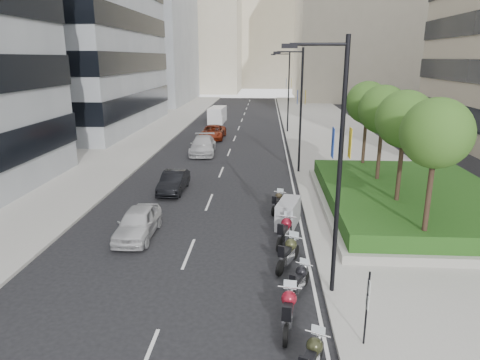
# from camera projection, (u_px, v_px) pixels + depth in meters

# --- Properties ---
(ground) EXTENTS (160.00, 160.00, 0.00)m
(ground) POSITION_uv_depth(u_px,v_px,m) (211.00, 305.00, 14.90)
(ground) COLOR black
(ground) RESTS_ON ground
(sidewalk_right) EXTENTS (10.00, 100.00, 0.15)m
(sidewalk_right) POSITION_uv_depth(u_px,v_px,m) (337.00, 142.00, 43.14)
(sidewalk_right) COLOR #9E9B93
(sidewalk_right) RESTS_ON ground
(sidewalk_left) EXTENTS (8.00, 100.00, 0.15)m
(sidewalk_left) POSITION_uv_depth(u_px,v_px,m) (132.00, 140.00, 44.36)
(sidewalk_left) COLOR #9E9B93
(sidewalk_left) RESTS_ON ground
(lane_edge) EXTENTS (0.12, 100.00, 0.01)m
(lane_edge) POSITION_uv_depth(u_px,v_px,m) (284.00, 142.00, 43.47)
(lane_edge) COLOR silver
(lane_edge) RESTS_ON ground
(lane_centre) EXTENTS (0.12, 100.00, 0.01)m
(lane_centre) POSITION_uv_depth(u_px,v_px,m) (233.00, 142.00, 43.77)
(lane_centre) COLOR silver
(lane_centre) RESTS_ON ground
(building_grey_far) EXTENTS (22.00, 26.00, 30.00)m
(building_grey_far) POSITION_uv_depth(u_px,v_px,m) (128.00, 20.00, 79.33)
(building_grey_far) COLOR gray
(building_grey_far) RESTS_ON ground
(building_cream_right) EXTENTS (28.00, 24.00, 36.00)m
(building_cream_right) POSITION_uv_depth(u_px,v_px,m) (369.00, 7.00, 85.44)
(building_cream_right) COLOR #B7AD93
(building_cream_right) RESTS_ON ground
(building_cream_left) EXTENTS (26.00, 24.00, 34.00)m
(building_cream_left) POSITION_uv_depth(u_px,v_px,m) (188.00, 22.00, 107.23)
(building_cream_left) COLOR #B7AD93
(building_cream_left) RESTS_ON ground
(building_cream_centre) EXTENTS (30.00, 24.00, 38.00)m
(building_cream_centre) POSITION_uv_depth(u_px,v_px,m) (268.00, 20.00, 124.71)
(building_cream_centre) COLOR #B7AD93
(building_cream_centre) RESTS_ON ground
(planter) EXTENTS (10.00, 14.00, 0.40)m
(planter) POSITION_uv_depth(u_px,v_px,m) (412.00, 206.00, 23.82)
(planter) COLOR #99978E
(planter) RESTS_ON sidewalk_right
(hedge) EXTENTS (9.40, 13.40, 0.80)m
(hedge) POSITION_uv_depth(u_px,v_px,m) (413.00, 196.00, 23.65)
(hedge) COLOR #153E11
(hedge) RESTS_ON planter
(tree_0) EXTENTS (2.80, 2.80, 6.30)m
(tree_0) POSITION_uv_depth(u_px,v_px,m) (437.00, 134.00, 16.75)
(tree_0) COLOR #332319
(tree_0) RESTS_ON planter
(tree_1) EXTENTS (2.80, 2.80, 6.30)m
(tree_1) POSITION_uv_depth(u_px,v_px,m) (405.00, 120.00, 20.59)
(tree_1) COLOR #332319
(tree_1) RESTS_ON planter
(tree_2) EXTENTS (2.80, 2.80, 6.30)m
(tree_2) POSITION_uv_depth(u_px,v_px,m) (383.00, 110.00, 24.43)
(tree_2) COLOR #332319
(tree_2) RESTS_ON planter
(tree_3) EXTENTS (2.80, 2.80, 6.30)m
(tree_3) POSITION_uv_depth(u_px,v_px,m) (367.00, 103.00, 28.27)
(tree_3) COLOR #332319
(tree_3) RESTS_ON planter
(lamp_post_0) EXTENTS (2.34, 0.45, 9.00)m
(lamp_post_0) POSITION_uv_depth(u_px,v_px,m) (336.00, 159.00, 14.22)
(lamp_post_0) COLOR black
(lamp_post_0) RESTS_ON ground
(lamp_post_1) EXTENTS (2.34, 0.45, 9.00)m
(lamp_post_1) POSITION_uv_depth(u_px,v_px,m) (299.00, 105.00, 30.54)
(lamp_post_1) COLOR black
(lamp_post_1) RESTS_ON ground
(lamp_post_2) EXTENTS (2.34, 0.45, 9.00)m
(lamp_post_2) POSITION_uv_depth(u_px,v_px,m) (287.00, 88.00, 47.81)
(lamp_post_2) COLOR black
(lamp_post_2) RESTS_ON ground
(parking_sign) EXTENTS (0.06, 0.32, 2.50)m
(parking_sign) POSITION_uv_depth(u_px,v_px,m) (367.00, 305.00, 12.30)
(parking_sign) COLOR black
(parking_sign) RESTS_ON ground
(motorcycle_0) EXTENTS (1.01, 2.01, 1.06)m
(motorcycle_0) POSITION_uv_depth(u_px,v_px,m) (312.00, 359.00, 11.38)
(motorcycle_0) COLOR black
(motorcycle_0) RESTS_ON ground
(motorcycle_1) EXTENTS (0.78, 2.33, 1.16)m
(motorcycle_1) POSITION_uv_depth(u_px,v_px,m) (288.00, 311.00, 13.47)
(motorcycle_1) COLOR black
(motorcycle_1) RESTS_ON ground
(motorcycle_2) EXTENTS (0.99, 1.87, 1.00)m
(motorcycle_2) POSITION_uv_depth(u_px,v_px,m) (299.00, 280.00, 15.48)
(motorcycle_2) COLOR black
(motorcycle_2) RESTS_ON ground
(motorcycle_3) EXTENTS (1.12, 2.13, 1.14)m
(motorcycle_3) POSITION_uv_depth(u_px,v_px,m) (288.00, 253.00, 17.49)
(motorcycle_3) COLOR black
(motorcycle_3) RESTS_ON ground
(motorcycle_4) EXTENTS (0.97, 2.30, 1.18)m
(motorcycle_4) POSITION_uv_depth(u_px,v_px,m) (285.00, 231.00, 19.64)
(motorcycle_4) COLOR black
(motorcycle_4) RESTS_ON ground
(motorcycle_5) EXTENTS (1.42, 2.37, 1.35)m
(motorcycle_5) POSITION_uv_depth(u_px,v_px,m) (288.00, 213.00, 21.74)
(motorcycle_5) COLOR black
(motorcycle_5) RESTS_ON ground
(motorcycle_6) EXTENTS (0.83, 1.96, 1.01)m
(motorcycle_6) POSITION_uv_depth(u_px,v_px,m) (278.00, 202.00, 23.87)
(motorcycle_6) COLOR black
(motorcycle_6) RESTS_ON ground
(car_a) EXTENTS (1.70, 4.14, 1.40)m
(car_a) POSITION_uv_depth(u_px,v_px,m) (138.00, 223.00, 20.43)
(car_a) COLOR #BDBDBF
(car_a) RESTS_ON ground
(car_b) EXTENTS (1.47, 4.02, 1.32)m
(car_b) POSITION_uv_depth(u_px,v_px,m) (174.00, 182.00, 27.33)
(car_b) COLOR black
(car_b) RESTS_ON ground
(car_c) EXTENTS (2.50, 5.44, 1.54)m
(car_c) POSITION_uv_depth(u_px,v_px,m) (203.00, 145.00, 38.17)
(car_c) COLOR #B5B4B7
(car_c) RESTS_ON ground
(car_d) EXTENTS (2.47, 5.17, 1.42)m
(car_d) POSITION_uv_depth(u_px,v_px,m) (213.00, 132.00, 45.25)
(car_d) COLOR maroon
(car_d) RESTS_ON ground
(delivery_van) EXTENTS (2.09, 4.90, 2.02)m
(delivery_van) POSITION_uv_depth(u_px,v_px,m) (217.00, 116.00, 56.48)
(delivery_van) COLOR white
(delivery_van) RESTS_ON ground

